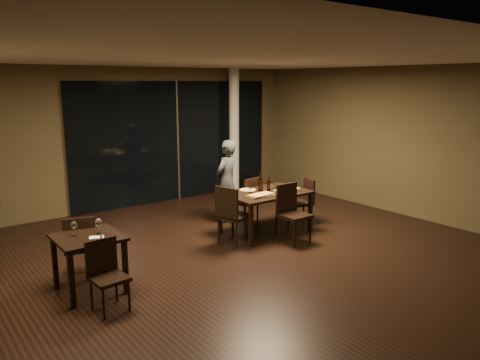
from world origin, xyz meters
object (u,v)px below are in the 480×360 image
object	(u,v)px
main_table	(266,196)
chair_side_far	(80,244)
chair_side_near	(106,271)
diner	(227,181)
chair_main_near	(291,210)
side_table	(88,245)
chair_main_left	(231,212)
bottle_c	(260,182)
bottle_a	(262,185)
bottle_b	(269,184)
chair_main_far	(248,198)
chair_main_right	(304,199)

from	to	relation	value
main_table	chair_side_far	size ratio (longest dim) A/B	1.66
main_table	chair_side_near	bearing A→B (deg)	-162.16
diner	chair_main_near	bearing A→B (deg)	74.41
main_table	side_table	size ratio (longest dim) A/B	1.88
chair_main_left	bottle_c	xyz separation A→B (m)	(0.87, 0.31, 0.35)
bottle_a	bottle_b	distance (m)	0.14
chair_side_near	bottle_c	xyz separation A→B (m)	(3.38, 1.24, 0.44)
main_table	side_table	world-z (taller)	same
chair_main_left	chair_side_near	world-z (taller)	chair_main_left
chair_main_far	main_table	bearing A→B (deg)	77.35
bottle_b	main_table	bearing A→B (deg)	165.49
chair_main_far	bottle_b	world-z (taller)	bottle_b
diner	bottle_c	size ratio (longest dim) A/B	4.87
chair_main_right	bottle_c	bearing A→B (deg)	-83.34
side_table	chair_main_right	size ratio (longest dim) A/B	0.92
diner	bottle_b	size ratio (longest dim) A/B	5.66
bottle_b	chair_main_right	bearing A→B (deg)	-1.33
chair_side_far	bottle_b	distance (m)	3.44
chair_main_right	chair_side_far	distance (m)	4.29
diner	chair_side_near	bearing A→B (deg)	10.93
chair_main_far	chair_main_near	size ratio (longest dim) A/B	0.93
chair_side_far	diner	xyz separation A→B (m)	(3.21, 1.03, 0.29)
bottle_b	bottle_c	world-z (taller)	bottle_c
main_table	bottle_a	bearing A→B (deg)	157.87
chair_main_left	chair_main_right	world-z (taller)	chair_main_left
bottle_c	bottle_a	bearing A→B (deg)	-114.43
side_table	chair_main_far	size ratio (longest dim) A/B	0.87
chair_main_right	bottle_b	xyz separation A→B (m)	(-0.88, 0.02, 0.41)
chair_main_near	bottle_c	bearing A→B (deg)	93.00
main_table	bottle_b	size ratio (longest dim) A/B	5.32
chair_side_far	chair_side_near	distance (m)	1.07
chair_side_near	bottle_a	size ratio (longest dim) A/B	3.19
bottle_a	bottle_c	distance (m)	0.12
side_table	chair_side_near	size ratio (longest dim) A/B	0.94
chair_main_far	chair_side_far	world-z (taller)	chair_main_far
diner	bottle_c	bearing A→B (deg)	76.40
chair_main_far	bottle_c	bearing A→B (deg)	72.68
chair_main_near	chair_side_far	xyz separation A→B (m)	(-3.39, 0.60, -0.05)
chair_side_near	chair_main_left	bearing A→B (deg)	15.76
main_table	chair_main_far	distance (m)	0.59
chair_main_right	diner	distance (m)	1.52
chair_main_far	chair_side_near	size ratio (longest dim) A/B	1.08
main_table	bottle_c	size ratio (longest dim) A/B	4.58
chair_main_left	bottle_c	bearing A→B (deg)	-85.37
chair_main_near	diner	size ratio (longest dim) A/B	0.62
side_table	diner	xyz separation A→B (m)	(3.25, 1.50, 0.17)
main_table	chair_main_far	size ratio (longest dim) A/B	1.64
chair_main_left	main_table	bearing A→B (deg)	-94.15
diner	main_table	bearing A→B (deg)	76.73
bottle_a	main_table	bearing A→B (deg)	-22.13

